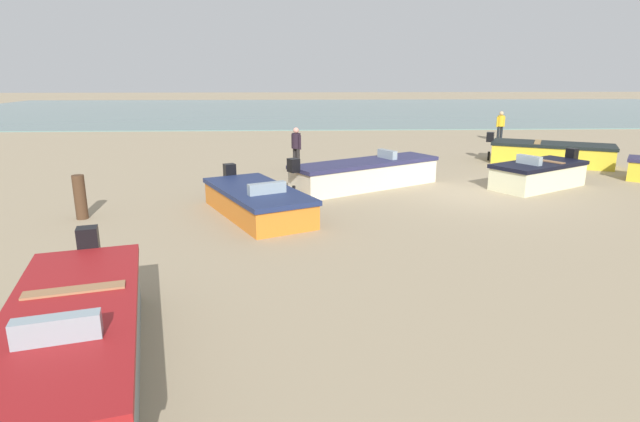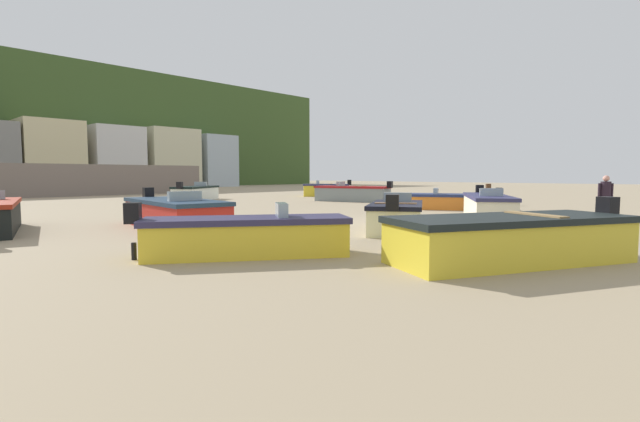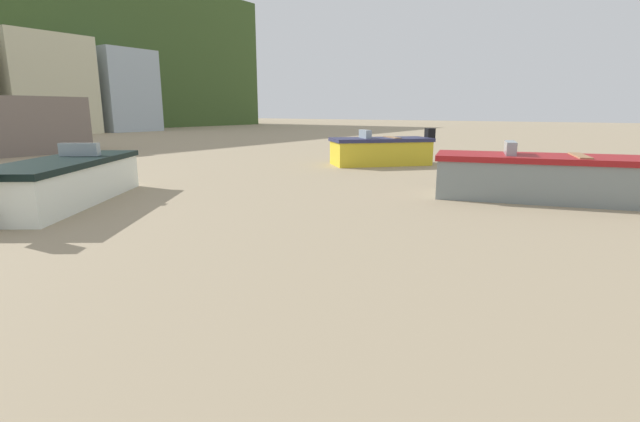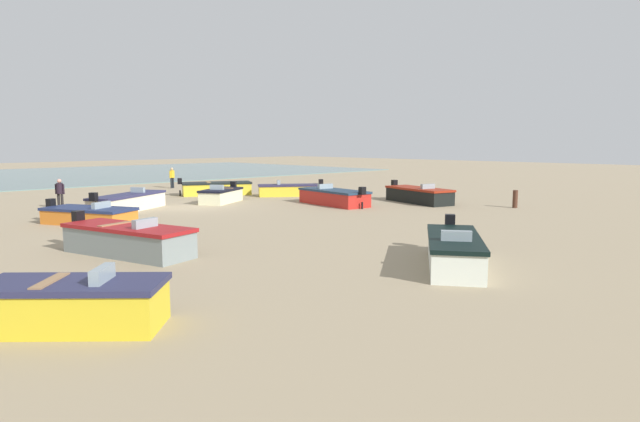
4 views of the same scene
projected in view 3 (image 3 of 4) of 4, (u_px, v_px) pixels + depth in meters
townhouse_right at (36, 86)px, 35.65m from camera, size 6.48×6.78×7.51m
townhouse_far_right at (115, 91)px, 41.03m from camera, size 5.03×6.66×7.06m
boat_grey_7 at (548, 177)px, 9.64m from camera, size 2.72×4.94×1.26m
boat_white_8 at (64, 181)px, 9.26m from camera, size 4.42×3.70×1.22m
boat_yellow_9 at (381, 151)px, 15.88m from camera, size 3.49×3.42×1.25m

